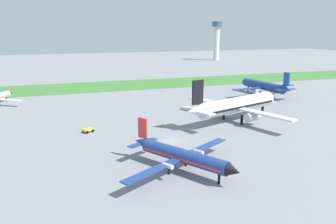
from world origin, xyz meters
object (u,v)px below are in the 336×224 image
(airplane_parked_jet_far, at_px, (264,86))
(control_tower, at_px, (217,37))
(baggage_cart_midfield, at_px, (88,130))
(airplane_foreground_turboprop, at_px, (181,155))
(airplane_midfield_jet, at_px, (236,105))

(airplane_parked_jet_far, bearing_deg, control_tower, -26.28)
(baggage_cart_midfield, bearing_deg, airplane_parked_jet_far, -9.64)
(airplane_parked_jet_far, height_order, baggage_cart_midfield, airplane_parked_jet_far)
(airplane_foreground_turboprop, relative_size, airplane_parked_jet_far, 0.86)
(airplane_parked_jet_far, relative_size, baggage_cart_midfield, 9.38)
(airplane_foreground_turboprop, xyz_separation_m, control_tower, (107.73, 196.96, 15.39))
(control_tower, bearing_deg, airplane_foreground_turboprop, -118.68)
(airplane_foreground_turboprop, height_order, baggage_cart_midfield, airplane_foreground_turboprop)
(airplane_parked_jet_far, height_order, airplane_midfield_jet, airplane_midfield_jet)
(baggage_cart_midfield, relative_size, control_tower, 0.10)
(airplane_foreground_turboprop, distance_m, airplane_midfield_jet, 36.34)
(airplane_parked_jet_far, bearing_deg, baggage_cart_midfield, 105.53)
(airplane_parked_jet_far, relative_size, control_tower, 0.91)
(control_tower, bearing_deg, airplane_midfield_jet, -115.61)
(airplane_foreground_turboprop, bearing_deg, airplane_midfield_jet, 104.85)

